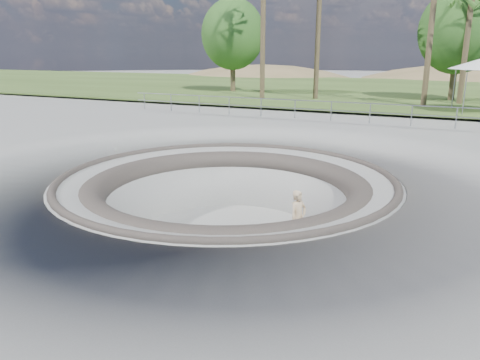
{
  "coord_description": "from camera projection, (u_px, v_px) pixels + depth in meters",
  "views": [
    {
      "loc": [
        6.31,
        -12.23,
        3.71
      ],
      "look_at": [
        0.34,
        0.22,
        -0.1
      ],
      "focal_mm": 35.0,
      "sensor_mm": 36.0,
      "label": 1
    }
  ],
  "objects": [
    {
      "name": "ground",
      "position": [
        227.0,
        177.0,
        14.24
      ],
      "size": [
        180.0,
        180.0,
        0.0
      ],
      "primitive_type": "plane",
      "color": "#9A9A95",
      "rests_on": "ground"
    },
    {
      "name": "skate_bowl",
      "position": [
        227.0,
        233.0,
        14.73
      ],
      "size": [
        14.0,
        14.0,
        4.1
      ],
      "color": "#9A9A95",
      "rests_on": "ground"
    },
    {
      "name": "grass_strip",
      "position": [
        392.0,
        90.0,
        43.74
      ],
      "size": [
        180.0,
        36.0,
        0.12
      ],
      "color": "#374F1F",
      "rests_on": "ground"
    },
    {
      "name": "distant_hills",
      "position": [
        441.0,
        132.0,
        64.23
      ],
      "size": [
        103.2,
        45.0,
        28.6
      ],
      "color": "brown",
      "rests_on": "ground"
    },
    {
      "name": "safety_railing",
      "position": [
        331.0,
        111.0,
        24.49
      ],
      "size": [
        25.0,
        0.06,
        1.03
      ],
      "color": "gray",
      "rests_on": "ground"
    },
    {
      "name": "skateboard",
      "position": [
        297.0,
        245.0,
        13.87
      ],
      "size": [
        0.86,
        0.49,
        0.09
      ],
      "color": "#98673C",
      "rests_on": "ground"
    },
    {
      "name": "skater",
      "position": [
        298.0,
        218.0,
        13.64
      ],
      "size": [
        0.61,
        0.71,
        1.65
      ],
      "primitive_type": "imported",
      "rotation": [
        0.0,
        0.0,
        1.14
      ],
      "color": "tan",
      "rests_on": "skateboard"
    },
    {
      "name": "bushy_tree_left",
      "position": [
        233.0,
        34.0,
        40.29
      ],
      "size": [
        5.53,
        5.02,
        7.97
      ],
      "color": "brown",
      "rests_on": "ground"
    },
    {
      "name": "bushy_tree_mid",
      "position": [
        459.0,
        31.0,
        32.78
      ],
      "size": [
        5.5,
        5.0,
        7.94
      ],
      "color": "brown",
      "rests_on": "ground"
    }
  ]
}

